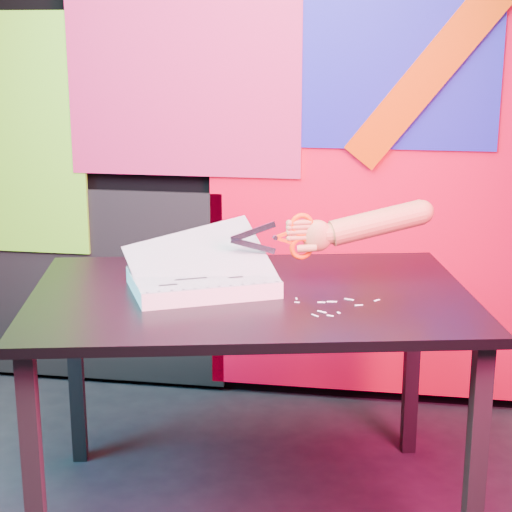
# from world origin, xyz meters

# --- Properties ---
(room) EXTENTS (3.01, 3.01, 2.71)m
(room) POSITION_xyz_m (0.00, 0.00, 1.35)
(room) COLOR black
(room) RESTS_ON ground
(backdrop) EXTENTS (2.88, 0.05, 2.08)m
(backdrop) POSITION_xyz_m (0.06, 1.46, 0.96)
(backdrop) COLOR red
(backdrop) RESTS_ON ground
(work_table) EXTENTS (1.49, 1.16, 0.75)m
(work_table) POSITION_xyz_m (0.18, 0.55, 0.67)
(work_table) COLOR black
(work_table) RESTS_ON ground
(printout_stack) EXTENTS (0.52, 0.46, 0.22)m
(printout_stack) POSITION_xyz_m (0.02, 0.55, 0.78)
(printout_stack) COLOR beige
(printout_stack) RESTS_ON work_table
(scissors) EXTENTS (0.25, 0.10, 0.15)m
(scissors) POSITION_xyz_m (0.30, 0.66, 0.90)
(scissors) COLOR silver
(scissors) RESTS_ON printout_stack
(hand_forearm) EXTENTS (0.45, 0.20, 0.15)m
(hand_forearm) POSITION_xyz_m (0.52, 0.74, 0.93)
(hand_forearm) COLOR #BA674C
(hand_forearm) RESTS_ON work_table
(paper_clippings) EXTENTS (0.25, 0.19, 0.00)m
(paper_clippings) POSITION_xyz_m (0.44, 0.46, 0.75)
(paper_clippings) COLOR white
(paper_clippings) RESTS_ON work_table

